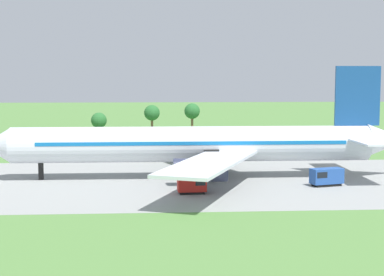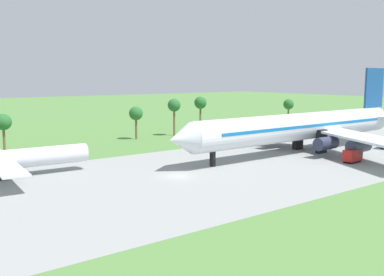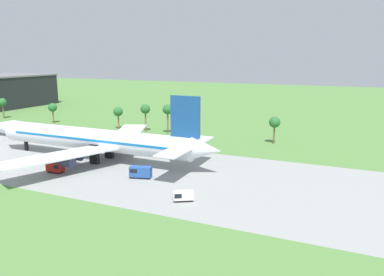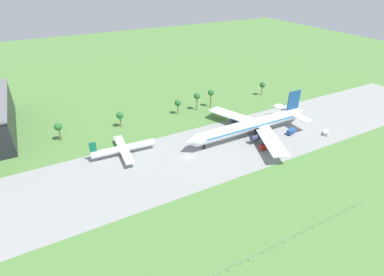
{
  "view_description": "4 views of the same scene",
  "coord_description": "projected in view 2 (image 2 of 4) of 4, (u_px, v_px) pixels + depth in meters",
  "views": [
    {
      "loc": [
        28.25,
        -93.15,
        16.64
      ],
      "look_at": [
        34.37,
        2.85,
        6.68
      ],
      "focal_mm": 55.0,
      "sensor_mm": 36.0,
      "label": 1
    },
    {
      "loc": [
        -39.16,
        -56.72,
        16.28
      ],
      "look_at": [
        4.99,
        2.85,
        5.68
      ],
      "focal_mm": 40.0,
      "sensor_mm": 36.0,
      "label": 2
    },
    {
      "loc": [
        98.84,
        -75.99,
        27.52
      ],
      "look_at": [
        63.75,
        2.85,
        8.6
      ],
      "focal_mm": 35.0,
      "sensor_mm": 36.0,
      "label": 3
    },
    {
      "loc": [
        -49.82,
        -96.5,
        72.48
      ],
      "look_at": [
        4.71,
        5.0,
        6.0
      ],
      "focal_mm": 28.0,
      "sensor_mm": 36.0,
      "label": 4
    }
  ],
  "objects": [
    {
      "name": "regional_aircraft",
      "position": [
        1.0,
        161.0,
        68.51
      ],
      "size": [
        27.96,
        25.23,
        9.11
      ],
      "color": "silver",
      "rests_on": "ground_plane"
    },
    {
      "name": "fuel_truck",
      "position": [
        353.0,
        156.0,
        81.88
      ],
      "size": [
        4.2,
        2.26,
        2.54
      ],
      "color": "black",
      "rests_on": "ground_plane"
    },
    {
      "name": "palm_tree_row",
      "position": [
        135.0,
        111.0,
        111.69
      ],
      "size": [
        125.37,
        3.6,
        10.69
      ],
      "color": "brown",
      "rests_on": "ground_plane"
    },
    {
      "name": "ground_plane",
      "position": [
        178.0,
        177.0,
        70.49
      ],
      "size": [
        600.0,
        600.0,
        0.0
      ],
      "primitive_type": "plane",
      "color": "#517F3D"
    },
    {
      "name": "jet_airliner",
      "position": [
        306.0,
        126.0,
        93.21
      ],
      "size": [
        70.71,
        57.08,
        18.5
      ],
      "color": "silver",
      "rests_on": "ground_plane"
    },
    {
      "name": "taxiway_strip",
      "position": [
        178.0,
        176.0,
        70.49
      ],
      "size": [
        320.0,
        44.0,
        0.02
      ],
      "color": "gray",
      "rests_on": "ground_plane"
    }
  ]
}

